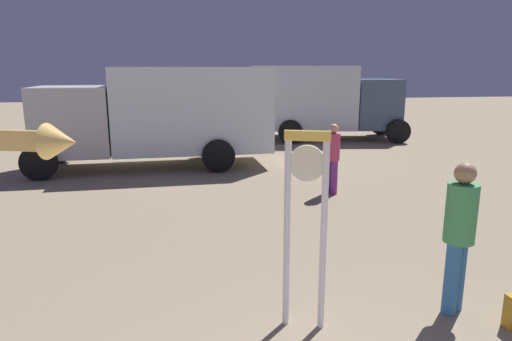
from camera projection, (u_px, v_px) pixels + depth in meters
The scene contains 6 objects.
standing_clock at pixel (306, 211), 4.71m from camera, with size 0.46×0.24×2.16m.
arrow_sign at pixel (2, 218), 3.26m from camera, with size 1.01×0.52×2.56m.
person_near_clock at pixel (459, 231), 5.07m from camera, with size 0.34×0.34×1.77m.
person_distant at pixel (333, 155), 10.07m from camera, with size 0.30×0.30×1.59m.
box_truck_near at pixel (163, 113), 12.82m from camera, with size 6.66×2.55×2.82m.
box_truck_far at pixel (320, 100), 17.90m from camera, with size 6.29×3.33×2.88m.
Camera 1 is at (-1.15, -1.46, 2.77)m, focal length 31.67 mm.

